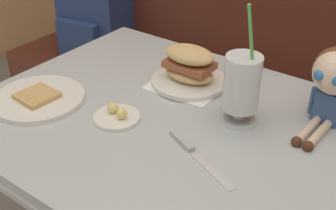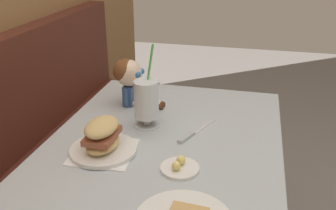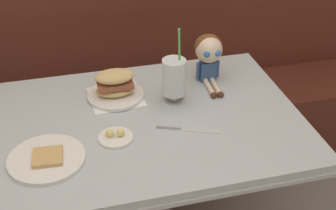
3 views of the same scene
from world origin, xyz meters
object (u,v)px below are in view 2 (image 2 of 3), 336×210
(milkshake_glass, at_px, (147,102))
(sandwich_plate, at_px, (103,140))
(butter_knife, at_px, (191,134))
(seated_doll, at_px, (129,75))
(butter_saucer, at_px, (180,167))

(milkshake_glass, bearing_deg, sandwich_plate, 157.49)
(sandwich_plate, xyz_separation_m, butter_knife, (0.18, -0.26, -0.04))
(seated_doll, bearing_deg, sandwich_plate, -174.03)
(milkshake_glass, bearing_deg, butter_knife, -100.08)
(butter_knife, distance_m, seated_doll, 0.39)
(sandwich_plate, bearing_deg, butter_knife, -55.40)
(milkshake_glass, xyz_separation_m, butter_knife, (-0.03, -0.17, -0.10))
(sandwich_plate, height_order, butter_saucer, sandwich_plate)
(sandwich_plate, bearing_deg, butter_saucer, -99.10)
(sandwich_plate, xyz_separation_m, butter_saucer, (-0.04, -0.26, -0.04))
(milkshake_glass, bearing_deg, seated_doll, 35.74)
(milkshake_glass, xyz_separation_m, butter_saucer, (-0.25, -0.18, -0.09))
(milkshake_glass, relative_size, seated_doll, 1.43)
(sandwich_plate, bearing_deg, seated_doll, 5.97)
(butter_knife, height_order, seated_doll, seated_doll)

